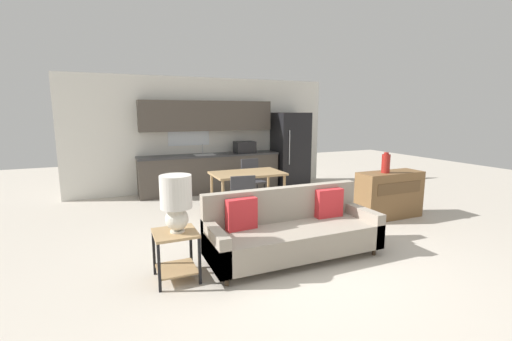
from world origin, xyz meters
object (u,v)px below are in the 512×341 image
Objects in this scene: refrigerator at (290,149)px; credenza at (389,195)px; side_table at (176,247)px; table_lamp at (176,200)px; vase at (386,163)px; dining_table at (248,176)px; dining_chair_far_right at (252,178)px; dining_chair_near_left at (241,199)px; couch at (291,231)px.

refrigerator reaches higher than credenza.
table_lamp is at bearing -18.41° from side_table.
vase reaches higher than credenza.
dining_chair_far_right is at bearing 61.53° from dining_table.
side_table is 3.60m from dining_chair_far_right.
dining_chair_near_left is at bearing -118.35° from dining_table.
credenza is 0.61m from vase.
dining_chair_near_left is (-2.67, 0.49, 0.08)m from credenza.
side_table is 0.56m from table_lamp.
side_table is at bearing -178.40° from couch.
dining_table is at bearing -121.53° from dining_chair_far_right.
side_table is at bearing -132.58° from refrigerator.
credenza is 2.71m from dining_chair_near_left.
table_lamp is at bearing -167.91° from credenza.
refrigerator reaches higher than vase.
vase is at bearing -54.27° from dining_chair_far_right.
refrigerator is 3.63m from dining_chair_near_left.
credenza reaches higher than side_table.
couch is (-0.22, -2.08, -0.36)m from dining_table.
credenza is at bearing 11.91° from side_table.
dining_chair_near_left is at bearing 99.41° from couch.
couch is at bearing -118.72° from refrigerator.
refrigerator is at bearing 44.08° from dining_table.
dining_table is 2.32× the size of side_table.
dining_table is 2.74m from table_lamp.
dining_chair_far_right is at bearing 131.63° from credenza.
dining_chair_near_left is at bearing 169.70° from credenza.
refrigerator is 5.45m from table_lamp.
refrigerator is 2.74m from dining_table.
side_table is at bearing -129.71° from dining_chair_far_right.
table_lamp is at bearing -167.82° from vase.
dining_chair_far_right reaches higher than couch.
dining_chair_near_left is at bearing 46.17° from table_lamp.
side_table is 1.56× the size of vase.
credenza is at bearing 12.09° from table_lamp.
dining_chair_far_right is (0.42, 0.77, -0.20)m from dining_table.
refrigerator reaches higher than couch.
table_lamp is (-1.49, -0.05, 0.59)m from couch.
couch reaches higher than side_table.
side_table is at bearing 161.59° from table_lamp.
credenza is (2.24, -1.28, -0.28)m from dining_table.
vase is at bearing 175.80° from dining_chair_near_left.
table_lamp is at bearing 53.46° from dining_chair_near_left.
credenza is (0.28, -3.18, -0.52)m from refrigerator.
couch is 2.53× the size of dining_chair_far_right.
credenza is at bearing -29.80° from dining_table.
refrigerator reaches higher than dining_table.
couch is at bearing -105.63° from dining_chair_far_right.
couch is 2.58m from credenza.
refrigerator is at bearing 47.67° from table_lamp.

